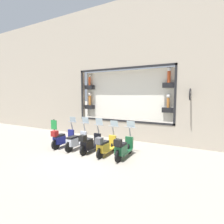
{
  "coord_description": "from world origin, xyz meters",
  "views": [
    {
      "loc": [
        -6.61,
        -4.65,
        2.82
      ],
      "look_at": [
        1.78,
        -0.13,
        1.9
      ],
      "focal_mm": 28.0,
      "sensor_mm": 36.0,
      "label": 1
    }
  ],
  "objects": [
    {
      "name": "scooter_navy_4",
      "position": [
        0.28,
        2.12,
        0.48
      ],
      "size": [
        1.81,
        0.61,
        1.57
      ],
      "color": "black",
      "rests_on": "ground_plane"
    },
    {
      "name": "scooter_silver_3",
      "position": [
        0.34,
        1.22,
        0.44
      ],
      "size": [
        1.81,
        0.6,
        1.62
      ],
      "color": "black",
      "rests_on": "ground_plane"
    },
    {
      "name": "scooter_green_0",
      "position": [
        0.28,
        -1.5,
        0.48
      ],
      "size": [
        1.81,
        0.6,
        1.58
      ],
      "color": "black",
      "rests_on": "ground_plane"
    },
    {
      "name": "ground_plane",
      "position": [
        0.0,
        0.0,
        0.0
      ],
      "size": [
        120.0,
        120.0,
        0.0
      ],
      "primitive_type": "plane",
      "color": "gray"
    },
    {
      "name": "shop_sign_post",
      "position": [
        0.73,
        3.2,
        0.74
      ],
      "size": [
        0.36,
        0.45,
        1.41
      ],
      "color": "#232326",
      "rests_on": "ground_plane"
    },
    {
      "name": "building_facade",
      "position": [
        3.6,
        -0.0,
        4.39
      ],
      "size": [
        1.23,
        36.0,
        8.59
      ],
      "color": "#ADA08E",
      "rests_on": "ground_plane"
    },
    {
      "name": "scooter_black_2",
      "position": [
        0.27,
        0.31,
        0.47
      ],
      "size": [
        1.8,
        0.6,
        1.6
      ],
      "color": "black",
      "rests_on": "ground_plane"
    },
    {
      "name": "scooter_yellow_1",
      "position": [
        0.27,
        -0.59,
        0.46
      ],
      "size": [
        1.8,
        0.6,
        1.54
      ],
      "color": "black",
      "rests_on": "ground_plane"
    }
  ]
}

